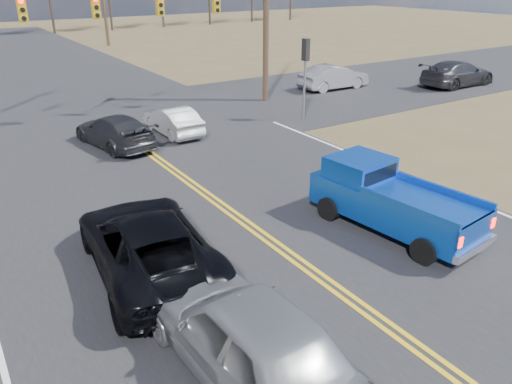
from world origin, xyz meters
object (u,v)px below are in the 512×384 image
pickup_truck (389,200)px  cross_car_east_far (458,74)px  silver_suv (248,336)px  white_car_queue (173,120)px  dgrey_car_queue (115,131)px  black_suv (148,243)px  cross_car_east_near (334,77)px

pickup_truck → cross_car_east_far: 21.54m
silver_suv → white_car_queue: (5.04, 14.31, -0.24)m
dgrey_car_queue → cross_car_east_far: (22.32, -0.05, 0.14)m
black_suv → white_car_queue: black_suv is taller
black_suv → pickup_truck: bearing=172.4°
black_suv → white_car_queue: bearing=-111.3°
silver_suv → white_car_queue: bearing=-111.5°
dgrey_car_queue → cross_car_east_far: bearing=170.3°
pickup_truck → black_suv: pickup_truck is taller
black_suv → cross_car_east_near: 22.08m
pickup_truck → silver_suv: (-6.31, -2.64, -0.02)m
pickup_truck → cross_car_east_near: (11.07, 14.95, -0.14)m
silver_suv → cross_car_east_far: 28.31m
black_suv → cross_car_east_far: cross_car_east_far is taller
silver_suv → white_car_queue: 15.17m
dgrey_car_queue → black_suv: bearing=66.3°
pickup_truck → dgrey_car_queue: (-4.02, 11.40, -0.24)m
silver_suv → cross_car_east_far: (24.62, 13.98, -0.08)m
pickup_truck → silver_suv: bearing=-164.1°
black_suv → cross_car_east_far: size_ratio=1.02×
cross_car_east_far → cross_car_east_near: bearing=63.6°
black_suv → cross_car_east_far: 26.65m
black_suv → cross_car_east_near: bearing=-136.7°
silver_suv → black_suv: (-0.17, 4.20, -0.10)m
black_suv → cross_car_east_near: size_ratio=1.22×
pickup_truck → white_car_queue: pickup_truck is taller
pickup_truck → white_car_queue: (-1.27, 11.67, -0.26)m
cross_car_east_near → dgrey_car_queue: bearing=105.0°
pickup_truck → cross_car_east_far: pickup_truck is taller
black_suv → dgrey_car_queue: (2.47, 9.83, -0.12)m
cross_car_east_near → cross_car_east_far: size_ratio=0.83×
black_suv → dgrey_car_queue: 10.14m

